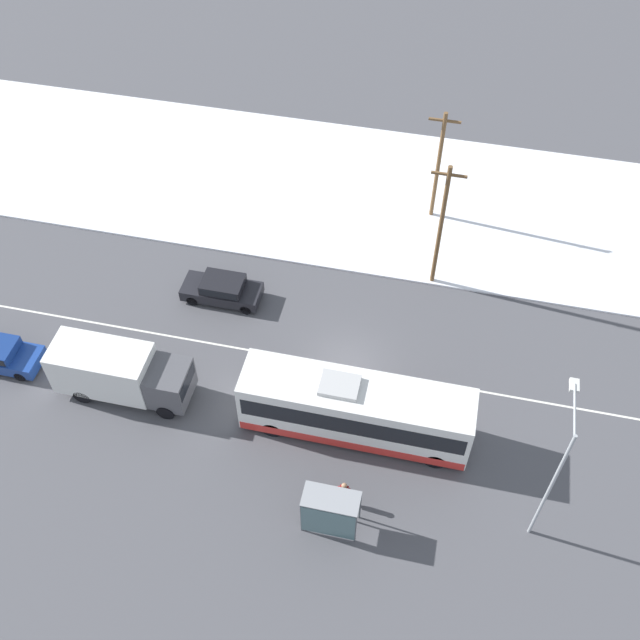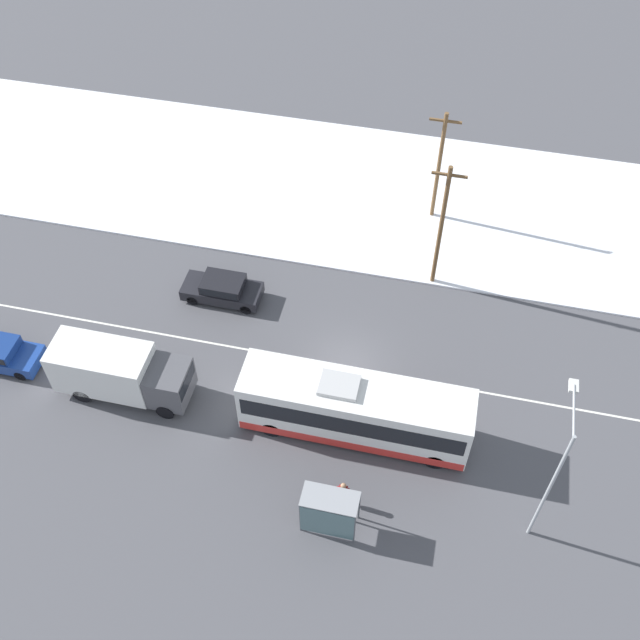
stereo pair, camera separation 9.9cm
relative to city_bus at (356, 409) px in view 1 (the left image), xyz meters
name	(u,v)px [view 1 (the left image)]	position (x,y,z in m)	size (l,w,h in m)	color
ground_plane	(346,367)	(-1.16, 3.58, -1.73)	(120.00, 120.00, 0.00)	#4C4C51
snow_lot	(388,197)	(-1.16, 17.28, -1.67)	(80.00, 13.85, 0.12)	white
lane_marking_center	(346,367)	(-1.16, 3.58, -1.73)	(60.00, 0.12, 0.00)	silver
city_bus	(356,409)	(0.00, 0.00, 0.00)	(10.84, 2.57, 3.56)	white
box_truck	(119,371)	(-11.74, -0.29, -0.09)	(6.79, 2.30, 2.98)	silver
sedan_car	(222,289)	(-8.77, 6.84, -0.94)	(4.37, 1.80, 1.44)	black
pedestrian_at_stop	(344,491)	(0.23, -3.86, -0.75)	(0.58, 0.26, 1.61)	#23232D
bus_shelter	(330,512)	(-0.12, -5.30, -0.07)	(2.45, 1.20, 2.40)	gray
streetlamp	(556,464)	(8.48, -2.97, 3.27)	(0.36, 2.80, 7.97)	#9EA3A8
utility_pole_roadside	(441,226)	(2.45, 10.66, 2.54)	(1.80, 0.24, 8.17)	brown
utility_pole_snowlot	(438,165)	(1.71, 16.24, 2.16)	(1.80, 0.24, 7.42)	brown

